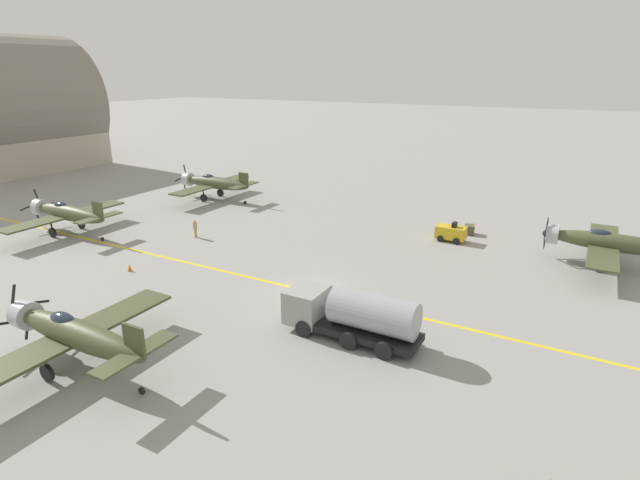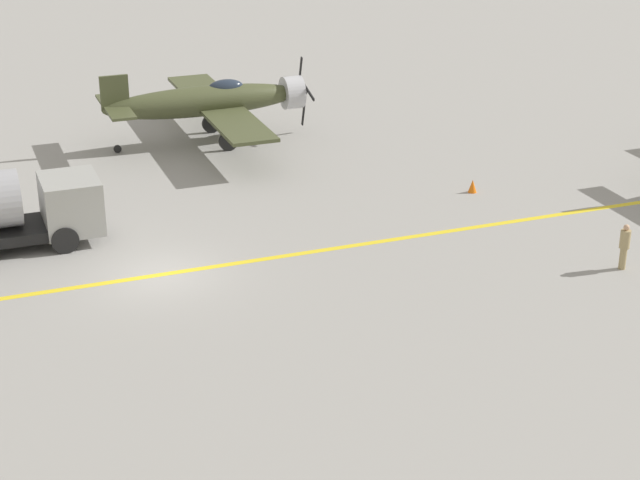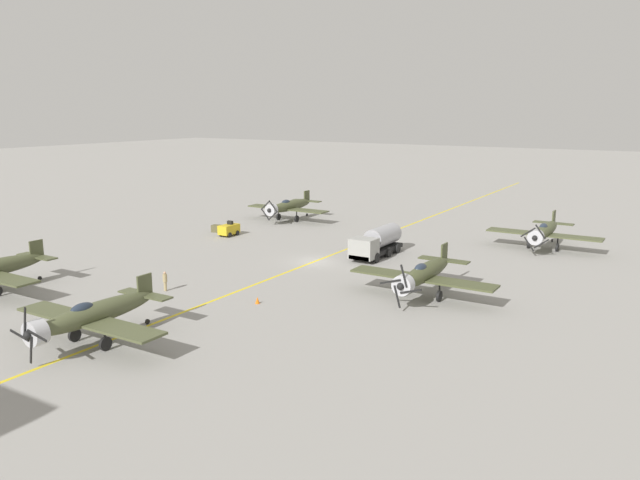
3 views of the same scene
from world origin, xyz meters
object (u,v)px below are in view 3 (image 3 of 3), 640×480
airplane_near_left (545,231)px  traffic_cone (257,300)px  airplane_mid_left (424,274)px  airplane_near_right (289,206)px  airplane_far_center (92,315)px  tow_tractor (229,229)px  fuel_tanker (377,242)px  ground_crew_walking (165,280)px  supply_crate_by_tanker (216,228)px

airplane_near_left → traffic_cone: airplane_near_left is taller
airplane_mid_left → traffic_cone: bearing=48.3°
airplane_mid_left → airplane_near_left: (-4.34, -23.51, 0.00)m
airplane_near_left → airplane_near_right: same height
airplane_near_left → airplane_far_center: bearing=61.7°
airplane_near_left → tow_tractor: (33.98, 12.20, -1.22)m
airplane_near_left → traffic_cone: 35.15m
airplane_far_center → fuel_tanker: (-4.62, -31.75, -0.50)m
airplane_far_center → traffic_cone: 13.15m
airplane_mid_left → traffic_cone: 13.50m
airplane_mid_left → airplane_near_right: bearing=-29.0°
airplane_mid_left → airplane_near_right: 37.66m
ground_crew_walking → fuel_tanker: bearing=-114.9°
airplane_mid_left → fuel_tanker: 14.60m
airplane_near_left → ground_crew_walking: 40.62m
fuel_tanker → supply_crate_by_tanker: bearing=-3.4°
airplane_near_left → fuel_tanker: bearing=36.4°
fuel_tanker → ground_crew_walking: bearing=65.1°
ground_crew_walking → tow_tractor: bearing=-63.4°
airplane_near_left → ground_crew_walking: airplane_near_left is taller
airplane_mid_left → ground_crew_walking: (19.20, 9.58, -1.10)m
airplane_near_right → airplane_mid_left: bearing=129.9°
supply_crate_by_tanker → traffic_cone: (-22.01, 20.63, -0.17)m
airplane_near_right → ground_crew_walking: size_ratio=7.16×
airplane_near_right → tow_tractor: 12.39m
airplane_far_center → airplane_mid_left: 25.22m
fuel_tanker → traffic_cone: fuel_tanker is taller
airplane_near_left → airplane_near_right: 33.66m
supply_crate_by_tanker → traffic_cone: 30.17m
fuel_tanker → supply_crate_by_tanker: (22.85, -1.36, -1.07)m
tow_tractor → traffic_cone: bearing=134.3°
airplane_near_left → ground_crew_walking: size_ratio=7.16×
ground_crew_walking → supply_crate_by_tanker: ground_crew_walking is taller
airplane_far_center → airplane_near_right: 46.91m
airplane_mid_left → airplane_near_left: size_ratio=1.00×
airplane_far_center → traffic_cone: airplane_far_center is taller
traffic_cone → supply_crate_by_tanker: bearing=-43.1°
airplane_far_center → airplane_near_right: airplane_far_center is taller
airplane_near_right → supply_crate_by_tanker: (3.18, 11.33, -1.57)m
airplane_far_center → tow_tractor: airplane_far_center is taller
airplane_near_left → ground_crew_walking: bearing=49.0°
airplane_near_right → fuel_tanker: (-19.67, 12.68, -0.50)m
tow_tractor → traffic_cone: (-19.16, 19.63, -0.52)m
fuel_tanker → tow_tractor: 20.01m
airplane_mid_left → tow_tractor: size_ratio=4.62×
airplane_far_center → airplane_near_left: 48.05m
airplane_mid_left → tow_tractor: bearing=-11.0°
fuel_tanker → traffic_cone: bearing=87.5°
tow_tractor → airplane_mid_left: bearing=159.1°
airplane_near_left → airplane_near_right: bearing=-5.8°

